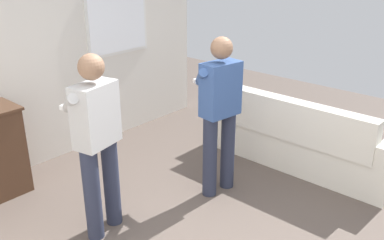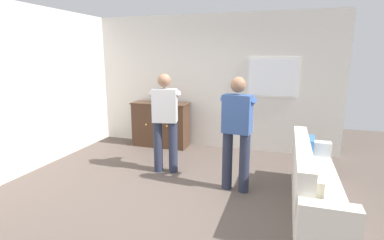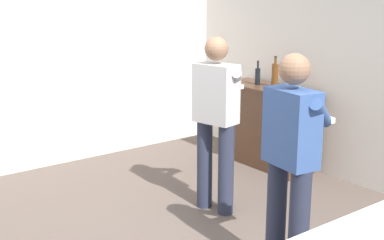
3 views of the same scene
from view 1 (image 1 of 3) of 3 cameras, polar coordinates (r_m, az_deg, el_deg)
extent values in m
cube|color=silver|center=(5.24, -20.93, 8.86)|extent=(5.20, 0.12, 2.80)
cube|color=silver|center=(5.83, -9.92, 12.50)|extent=(0.99, 0.02, 0.80)
cube|color=white|center=(5.83, -9.89, 12.49)|extent=(0.91, 0.03, 0.72)
cube|color=silver|center=(5.33, 13.59, -3.70)|extent=(0.55, 1.99, 0.42)
cube|color=silver|center=(4.99, 12.90, 0.10)|extent=(0.18, 1.99, 0.46)
cube|color=silver|center=(5.80, 4.42, 0.25)|extent=(0.55, 0.18, 0.64)
cube|color=#386BB7|center=(5.47, 6.76, 1.90)|extent=(0.18, 0.41, 0.36)
cube|color=beige|center=(4.84, 21.25, -2.22)|extent=(0.21, 0.42, 0.36)
cylinder|color=#282D42|center=(3.92, -13.15, -9.70)|extent=(0.15, 0.15, 0.88)
cylinder|color=#282D42|center=(4.09, -10.70, -8.11)|extent=(0.15, 0.15, 0.88)
cube|color=#B7B7B7|center=(3.69, -12.75, 0.69)|extent=(0.44, 0.30, 0.55)
sphere|color=#8C664C|center=(3.57, -13.30, 6.91)|extent=(0.22, 0.22, 0.22)
cylinder|color=#B7B7B7|center=(3.69, -15.93, 2.15)|extent=(0.26, 0.44, 0.29)
cylinder|color=#B7B7B7|center=(3.84, -13.54, 3.18)|extent=(0.38, 0.36, 0.29)
cube|color=white|center=(3.90, -16.29, 1.86)|extent=(0.16, 0.07, 0.04)
cylinder|color=#282D42|center=(4.47, 2.40, -4.97)|extent=(0.15, 0.15, 0.88)
cylinder|color=#282D42|center=(4.63, 4.78, -4.01)|extent=(0.15, 0.15, 0.88)
cube|color=#385693|center=(4.28, 3.84, 4.12)|extent=(0.43, 0.27, 0.55)
sphere|color=#8C664C|center=(4.17, 3.98, 9.56)|extent=(0.22, 0.22, 0.22)
cylinder|color=#385693|center=(4.28, 1.27, 5.73)|extent=(0.37, 0.38, 0.29)
cylinder|color=#385693|center=(4.43, 3.51, 6.26)|extent=(0.28, 0.43, 0.29)
cube|color=white|center=(4.49, 1.00, 5.39)|extent=(0.15, 0.06, 0.04)
camera|label=2|loc=(4.24, 64.30, 2.89)|focal=28.00mm
camera|label=3|loc=(5.70, 45.63, 12.27)|focal=50.00mm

